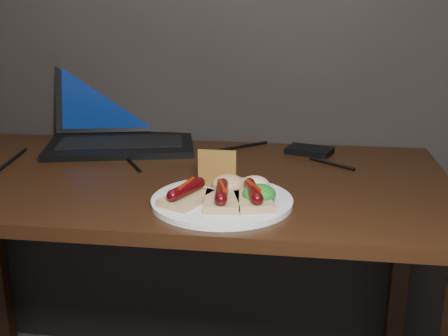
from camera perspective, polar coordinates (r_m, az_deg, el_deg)
desk at (r=1.42m, az=-6.35°, el=-4.09°), size 1.40×0.70×0.75m
laptop at (r=1.69m, az=-10.34°, el=4.24°), size 0.48×0.43×0.25m
hard_drive at (r=1.59m, az=8.67°, el=1.77°), size 0.14×0.11×0.02m
desk_cables at (r=1.53m, az=-5.61°, el=1.14°), size 0.92×0.38×0.01m
plate at (r=1.19m, az=-0.20°, el=-3.37°), size 0.35×0.35×0.01m
bread_sausage_left at (r=1.16m, az=-3.83°, el=-2.68°), size 0.11×0.13×0.04m
bread_sausage_center at (r=1.15m, az=-0.22°, el=-2.94°), size 0.08×0.12×0.04m
bread_sausage_right at (r=1.15m, az=2.97°, el=-2.87°), size 0.10×0.13×0.04m
crispbread at (r=1.24m, az=-0.71°, el=-0.07°), size 0.09×0.01×0.08m
salad_greens at (r=1.16m, az=3.59°, el=-2.63°), size 0.07×0.07×0.04m
salsa_mound at (r=1.21m, az=0.44°, el=-1.63°), size 0.07×0.07×0.04m
coleslaw_mound at (r=1.22m, az=3.13°, el=-1.67°), size 0.06×0.06×0.04m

